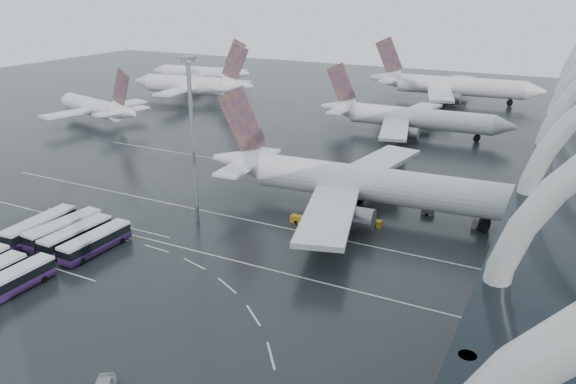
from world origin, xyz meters
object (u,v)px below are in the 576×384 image
at_px(bus_row_near_b, 64,229).
at_px(gse_cart_belly_a, 376,223).
at_px(bus_row_near_c, 76,236).
at_px(airliner_gate_c, 450,86).
at_px(airliner_gate_b, 410,118).
at_px(jet_remote_west, 97,108).
at_px(bus_row_near_d, 96,242).
at_px(gse_cart_belly_d, 479,225).
at_px(bus_row_near_a, 40,227).
at_px(gse_cart_belly_c, 297,219).
at_px(jet_remote_mid, 194,85).
at_px(airliner_main, 361,184).
at_px(gse_cart_belly_b, 428,212).
at_px(bus_row_far_c, 11,282).
at_px(jet_remote_far, 202,74).
at_px(floodlight_mast, 192,122).

bearing_deg(bus_row_near_b, gse_cart_belly_a, -53.20).
bearing_deg(bus_row_near_c, airliner_gate_c, -9.38).
relative_size(airliner_gate_b, jet_remote_west, 1.32).
bearing_deg(bus_row_near_c, bus_row_near_d, -92.11).
bearing_deg(bus_row_near_d, airliner_gate_c, -7.77).
bearing_deg(gse_cart_belly_d, airliner_gate_c, 104.79).
height_order(bus_row_near_d, gse_cart_belly_a, bus_row_near_d).
xyz_separation_m(airliner_gate_b, bus_row_near_a, (-34.32, -92.30, -2.80)).
bearing_deg(gse_cart_belly_c, jet_remote_mid, 135.07).
height_order(airliner_main, gse_cart_belly_a, airliner_main).
height_order(jet_remote_mid, bus_row_near_c, jet_remote_mid).
relative_size(jet_remote_west, gse_cart_belly_d, 16.94).
relative_size(bus_row_near_d, gse_cart_belly_d, 5.23).
height_order(jet_remote_west, gse_cart_belly_b, jet_remote_west).
height_order(airliner_main, jet_remote_west, airliner_main).
bearing_deg(bus_row_near_a, jet_remote_mid, 20.43).
relative_size(bus_row_near_c, gse_cart_belly_d, 5.27).
relative_size(bus_row_near_c, bus_row_near_d, 1.01).
xyz_separation_m(bus_row_near_c, bus_row_far_c, (3.56, -14.46, -0.02)).
bearing_deg(gse_cart_belly_c, bus_row_near_b, -142.26).
relative_size(bus_row_near_a, gse_cart_belly_d, 5.68).
height_order(bus_row_near_a, bus_row_near_c, bus_row_near_a).
xyz_separation_m(bus_row_far_c, gse_cart_belly_b, (42.09, 52.19, -1.09)).
xyz_separation_m(jet_remote_far, gse_cart_belly_d, (124.11, -94.69, -4.27)).
distance_m(bus_row_near_a, gse_cart_belly_b, 65.54).
bearing_deg(airliner_gate_c, gse_cart_belly_c, -93.30).
height_order(bus_row_near_b, bus_row_far_c, bus_row_near_b).
xyz_separation_m(bus_row_near_a, gse_cart_belly_d, (62.42, 36.27, -1.16)).
bearing_deg(bus_row_near_b, bus_row_near_d, -93.11).
bearing_deg(gse_cart_belly_a, jet_remote_mid, 140.88).
relative_size(airliner_gate_b, bus_row_near_c, 4.23).
relative_size(bus_row_near_a, bus_row_near_c, 1.08).
xyz_separation_m(airliner_gate_b, gse_cart_belly_c, (-0.15, -67.79, -3.99)).
xyz_separation_m(bus_row_near_c, bus_row_near_d, (4.32, -0.23, -0.01)).
bearing_deg(bus_row_near_c, jet_remote_mid, 28.27).
bearing_deg(gse_cart_belly_a, airliner_gate_b, 101.13).
bearing_deg(airliner_gate_b, gse_cart_belly_b, -73.18).
height_order(bus_row_near_c, floodlight_mast, floodlight_mast).
bearing_deg(floodlight_mast, airliner_gate_b, 78.35).
bearing_deg(airliner_gate_b, bus_row_near_b, -110.84).
bearing_deg(bus_row_near_c, gse_cart_belly_c, -46.90).
height_order(airliner_gate_b, jet_remote_west, airliner_gate_b).
height_order(jet_remote_west, bus_row_near_a, jet_remote_west).
relative_size(bus_row_far_c, gse_cart_belly_a, 5.98).
distance_m(jet_remote_far, bus_row_near_a, 144.79).
height_order(airliner_main, jet_remote_far, airliner_main).
relative_size(bus_row_far_c, gse_cart_belly_c, 5.50).
bearing_deg(jet_remote_far, airliner_gate_c, -178.83).
xyz_separation_m(jet_remote_west, gse_cart_belly_c, (85.03, -38.93, -3.93)).
relative_size(airliner_main, gse_cart_belly_a, 30.19).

